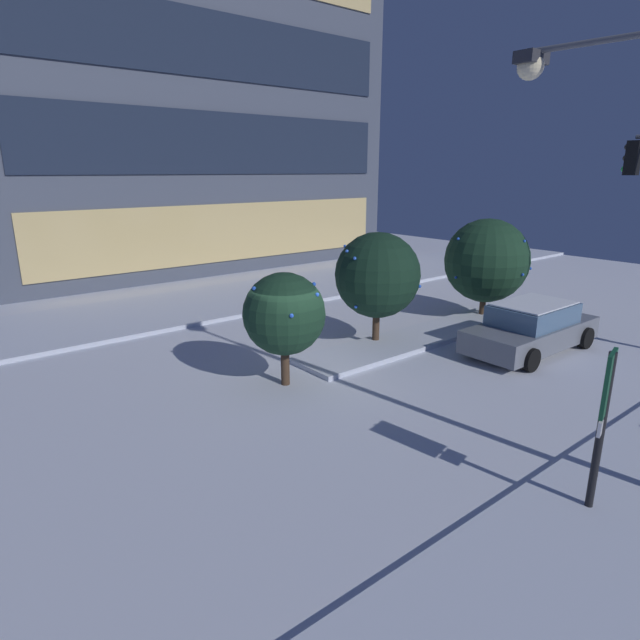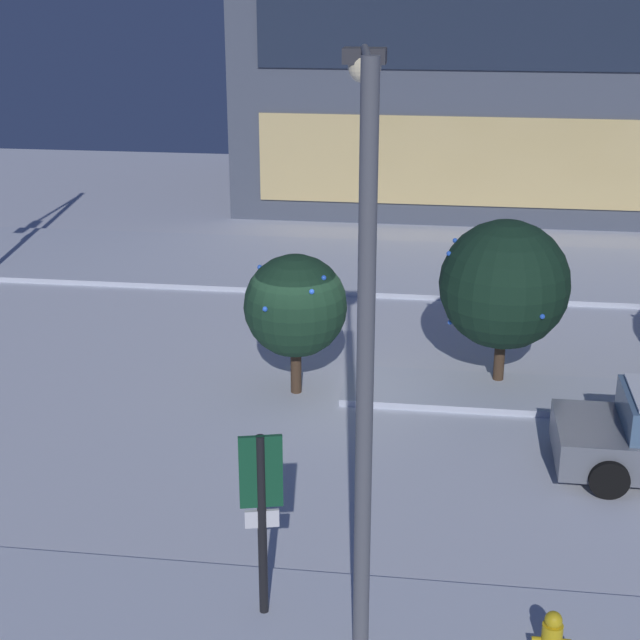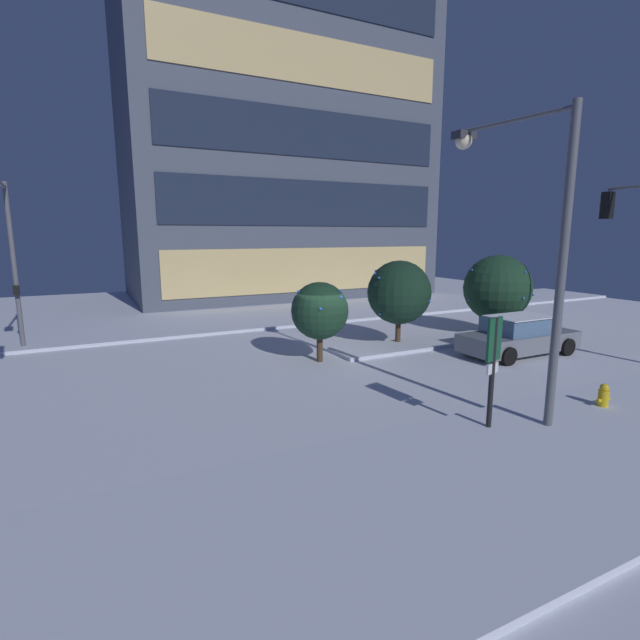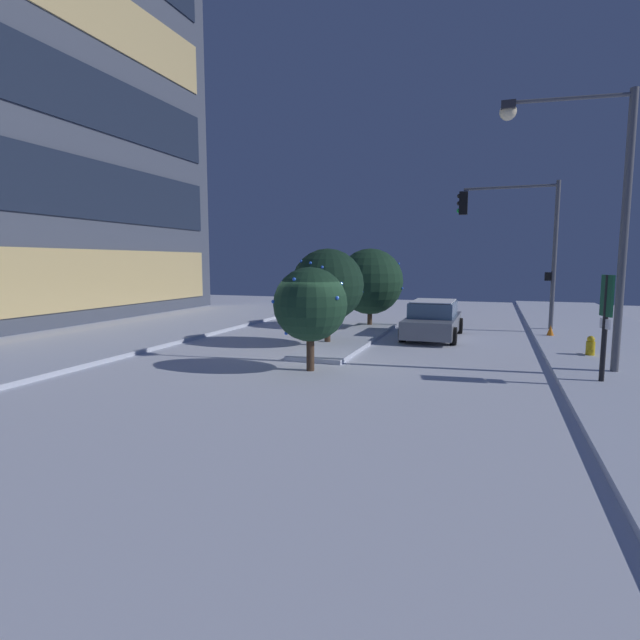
{
  "view_description": "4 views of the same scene",
  "coord_description": "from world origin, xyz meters",
  "px_view_note": "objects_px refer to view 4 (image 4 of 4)",
  "views": [
    {
      "loc": [
        -7.52,
        -10.12,
        5.26
      ],
      "look_at": [
        0.75,
        0.11,
        1.49
      ],
      "focal_mm": 29.44,
      "sensor_mm": 36.0,
      "label": 1
    },
    {
      "loc": [
        2.46,
        -17.74,
        8.16
      ],
      "look_at": [
        -0.09,
        1.43,
        1.09
      ],
      "focal_mm": 54.45,
      "sensor_mm": 36.0,
      "label": 2
    },
    {
      "loc": [
        -7.84,
        -14.67,
        4.56
      ],
      "look_at": [
        -0.18,
        0.5,
        1.44
      ],
      "focal_mm": 26.48,
      "sensor_mm": 36.0,
      "label": 3
    },
    {
      "loc": [
        -12.95,
        -4.64,
        3.03
      ],
      "look_at": [
        -0.43,
        -0.2,
        1.44
      ],
      "focal_mm": 27.44,
      "sensor_mm": 36.0,
      "label": 4
    }
  ],
  "objects_px": {
    "fire_hydrant": "(590,348)",
    "parking_info_sign": "(606,316)",
    "street_lamp_arched": "(587,192)",
    "decorated_tree_right_of_median": "(328,285)",
    "traffic_light_corner_near_right": "(517,231)",
    "decorated_tree_left_of_median": "(370,282)",
    "car_near": "(433,320)",
    "decorated_tree_median": "(310,305)",
    "construction_cone": "(550,332)"
  },
  "relations": [
    {
      "from": "car_near",
      "to": "decorated_tree_left_of_median",
      "type": "bearing_deg",
      "value": 56.62
    },
    {
      "from": "car_near",
      "to": "decorated_tree_median",
      "type": "xyz_separation_m",
      "value": [
        -7.24,
        2.52,
        1.14
      ]
    },
    {
      "from": "fire_hydrant",
      "to": "construction_cone",
      "type": "height_order",
      "value": "fire_hydrant"
    },
    {
      "from": "traffic_light_corner_near_right",
      "to": "decorated_tree_left_of_median",
      "type": "xyz_separation_m",
      "value": [
        -1.17,
        6.19,
        -2.24
      ]
    },
    {
      "from": "street_lamp_arched",
      "to": "decorated_tree_right_of_median",
      "type": "height_order",
      "value": "street_lamp_arched"
    },
    {
      "from": "car_near",
      "to": "fire_hydrant",
      "type": "relative_size",
      "value": 6.48
    },
    {
      "from": "parking_info_sign",
      "to": "decorated_tree_median",
      "type": "xyz_separation_m",
      "value": [
        -0.71,
        7.31,
        0.12
      ]
    },
    {
      "from": "street_lamp_arched",
      "to": "decorated_tree_right_of_median",
      "type": "relative_size",
      "value": 2.09
    },
    {
      "from": "street_lamp_arched",
      "to": "fire_hydrant",
      "type": "height_order",
      "value": "street_lamp_arched"
    },
    {
      "from": "street_lamp_arched",
      "to": "decorated_tree_left_of_median",
      "type": "bearing_deg",
      "value": -50.63
    },
    {
      "from": "street_lamp_arched",
      "to": "fire_hydrant",
      "type": "relative_size",
      "value": 9.86
    },
    {
      "from": "street_lamp_arched",
      "to": "decorated_tree_right_of_median",
      "type": "bearing_deg",
      "value": -21.5
    },
    {
      "from": "traffic_light_corner_near_right",
      "to": "construction_cone",
      "type": "xyz_separation_m",
      "value": [
        -2.04,
        -1.32,
        -4.09
      ]
    },
    {
      "from": "fire_hydrant",
      "to": "decorated_tree_left_of_median",
      "type": "height_order",
      "value": "decorated_tree_left_of_median"
    },
    {
      "from": "parking_info_sign",
      "to": "decorated_tree_right_of_median",
      "type": "height_order",
      "value": "decorated_tree_right_of_median"
    },
    {
      "from": "parking_info_sign",
      "to": "construction_cone",
      "type": "xyz_separation_m",
      "value": [
        7.74,
        0.38,
        -1.46
      ]
    },
    {
      "from": "fire_hydrant",
      "to": "parking_info_sign",
      "type": "distance_m",
      "value": 3.95
    },
    {
      "from": "car_near",
      "to": "parking_info_sign",
      "type": "relative_size",
      "value": 1.77
    },
    {
      "from": "parking_info_sign",
      "to": "decorated_tree_median",
      "type": "distance_m",
      "value": 7.34
    },
    {
      "from": "fire_hydrant",
      "to": "street_lamp_arched",
      "type": "bearing_deg",
      "value": 163.42
    },
    {
      "from": "parking_info_sign",
      "to": "construction_cone",
      "type": "relative_size",
      "value": 4.94
    },
    {
      "from": "parking_info_sign",
      "to": "decorated_tree_right_of_median",
      "type": "distance_m",
      "value": 8.86
    },
    {
      "from": "fire_hydrant",
      "to": "parking_info_sign",
      "type": "bearing_deg",
      "value": 174.47
    },
    {
      "from": "decorated_tree_median",
      "to": "construction_cone",
      "type": "height_order",
      "value": "decorated_tree_median"
    },
    {
      "from": "traffic_light_corner_near_right",
      "to": "fire_hydrant",
      "type": "xyz_separation_m",
      "value": [
        -6.1,
        -2.05,
        -4.01
      ]
    },
    {
      "from": "decorated_tree_right_of_median",
      "to": "parking_info_sign",
      "type": "bearing_deg",
      "value": -112.4
    },
    {
      "from": "parking_info_sign",
      "to": "decorated_tree_right_of_median",
      "type": "xyz_separation_m",
      "value": [
        3.37,
        8.18,
        0.45
      ]
    },
    {
      "from": "decorated_tree_median",
      "to": "decorated_tree_right_of_median",
      "type": "relative_size",
      "value": 0.83
    },
    {
      "from": "traffic_light_corner_near_right",
      "to": "street_lamp_arched",
      "type": "height_order",
      "value": "street_lamp_arched"
    },
    {
      "from": "car_near",
      "to": "parking_info_sign",
      "type": "height_order",
      "value": "parking_info_sign"
    },
    {
      "from": "car_near",
      "to": "traffic_light_corner_near_right",
      "type": "xyz_separation_m",
      "value": [
        3.25,
        -3.09,
        3.65
      ]
    },
    {
      "from": "decorated_tree_right_of_median",
      "to": "construction_cone",
      "type": "height_order",
      "value": "decorated_tree_right_of_median"
    },
    {
      "from": "car_near",
      "to": "street_lamp_arched",
      "type": "bearing_deg",
      "value": -139.78
    },
    {
      "from": "fire_hydrant",
      "to": "parking_info_sign",
      "type": "xyz_separation_m",
      "value": [
        -3.68,
        0.36,
        1.38
      ]
    },
    {
      "from": "fire_hydrant",
      "to": "construction_cone",
      "type": "xyz_separation_m",
      "value": [
        4.06,
        0.73,
        -0.08
      ]
    },
    {
      "from": "decorated_tree_right_of_median",
      "to": "car_near",
      "type": "bearing_deg",
      "value": -47.05
    },
    {
      "from": "car_near",
      "to": "fire_hydrant",
      "type": "distance_m",
      "value": 5.89
    },
    {
      "from": "car_near",
      "to": "construction_cone",
      "type": "relative_size",
      "value": 8.75
    },
    {
      "from": "street_lamp_arched",
      "to": "decorated_tree_median",
      "type": "bearing_deg",
      "value": 9.49
    },
    {
      "from": "fire_hydrant",
      "to": "decorated_tree_right_of_median",
      "type": "height_order",
      "value": "decorated_tree_right_of_median"
    },
    {
      "from": "fire_hydrant",
      "to": "decorated_tree_right_of_median",
      "type": "xyz_separation_m",
      "value": [
        -0.31,
        8.54,
        1.83
      ]
    },
    {
      "from": "decorated_tree_left_of_median",
      "to": "fire_hydrant",
      "type": "bearing_deg",
      "value": -120.86
    },
    {
      "from": "parking_info_sign",
      "to": "construction_cone",
      "type": "height_order",
      "value": "parking_info_sign"
    },
    {
      "from": "fire_hydrant",
      "to": "parking_info_sign",
      "type": "relative_size",
      "value": 0.27
    },
    {
      "from": "traffic_light_corner_near_right",
      "to": "street_lamp_arched",
      "type": "xyz_separation_m",
      "value": [
        -8.55,
        -1.33,
        0.46
      ]
    },
    {
      "from": "traffic_light_corner_near_right",
      "to": "parking_info_sign",
      "type": "xyz_separation_m",
      "value": [
        -9.78,
        -1.7,
        -2.63
      ]
    },
    {
      "from": "construction_cone",
      "to": "fire_hydrant",
      "type": "bearing_deg",
      "value": -169.75
    },
    {
      "from": "street_lamp_arched",
      "to": "parking_info_sign",
      "type": "height_order",
      "value": "street_lamp_arched"
    },
    {
      "from": "construction_cone",
      "to": "car_near",
      "type": "bearing_deg",
      "value": 105.3
    },
    {
      "from": "traffic_light_corner_near_right",
      "to": "construction_cone",
      "type": "distance_m",
      "value": 4.76
    }
  ]
}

